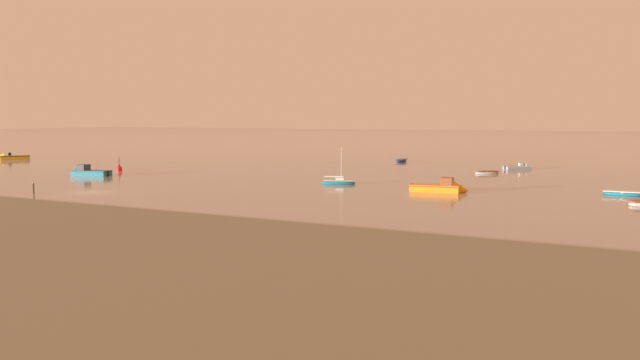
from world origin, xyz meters
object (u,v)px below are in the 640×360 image
Objects in this scene: rowboat_moored_3 at (401,161)px; rowboat_moored_4 at (622,194)px; rowboat_moored_1 at (487,173)px; sailboat_moored_0 at (338,182)px; mooring_post_near at (33,188)px; channel_buoy at (119,168)px; motorboat_moored_1 at (9,158)px; motorboat_moored_0 at (444,189)px; motorboat_moored_3 at (85,173)px; motorboat_moored_2 at (521,168)px.

rowboat_moored_4 is (40.60, -39.50, -0.02)m from rowboat_moored_3.
sailboat_moored_0 is (-12.98, -24.32, 0.05)m from rowboat_moored_1.
channel_buoy is at bearing 118.59° from mooring_post_near.
rowboat_moored_4 is at bearing 114.39° from motorboat_moored_1.
rowboat_moored_4 is (18.01, 6.22, -0.20)m from motorboat_moored_0.
mooring_post_near is (-57.64, -29.24, 0.45)m from rowboat_moored_4.
rowboat_moored_3 is 56.64m from rowboat_moored_4.
motorboat_moored_3 is at bearing -169.50° from rowboat_moored_4.
motorboat_moored_0 reaches higher than rowboat_moored_3.
motorboat_moored_2 reaches higher than rowboat_moored_1.
motorboat_moored_1 is (-93.71, -11.75, 0.14)m from rowboat_moored_1.
rowboat_moored_1 is 94.44m from motorboat_moored_1.
motorboat_moored_1 is 67.43m from mooring_post_near.
motorboat_moored_0 is at bearing 30.14° from mooring_post_near.
rowboat_moored_4 is (32.61, 3.80, -0.04)m from sailboat_moored_0.
motorboat_moored_0 reaches higher than mooring_post_near.
rowboat_moored_4 is at bearing 26.89° from mooring_post_near.
channel_buoy is at bearing 155.35° from sailboat_moored_0.
rowboat_moored_3 is at bearing 119.97° from motorboat_moored_2.
sailboat_moored_0 is 81.70m from motorboat_moored_1.
motorboat_moored_0 reaches higher than motorboat_moored_2.
mooring_post_near reaches higher than rowboat_moored_3.
motorboat_moored_2 is (2.80, 11.06, 0.06)m from rowboat_moored_1.
sailboat_moored_0 is 1.06× the size of rowboat_moored_3.
channel_buoy is at bearing 168.94° from motorboat_moored_2.
rowboat_moored_3 reaches higher than rowboat_moored_1.
motorboat_moored_3 is (-37.92, -6.53, 0.16)m from sailboat_moored_0.
mooring_post_near is (15.15, -27.80, 0.17)m from channel_buoy.
rowboat_moored_1 is at bearing -137.57° from rowboat_moored_3.
motorboat_moored_0 is 1.38× the size of sailboat_moored_0.
rowboat_moored_3 is at bearing 137.95° from rowboat_moored_4.
motorboat_moored_1 is at bearing -37.48° from motorboat_moored_3.
mooring_post_near is at bearing 84.51° from motorboat_moored_1.
motorboat_moored_1 is 1.59× the size of rowboat_moored_4.
motorboat_moored_2 is (96.51, 22.81, -0.07)m from motorboat_moored_1.
channel_buoy is at bearing 159.39° from rowboat_moored_1.
motorboat_moored_2 is (1.18, 37.80, -0.15)m from motorboat_moored_0.
motorboat_moored_1 is 4.65× the size of mooring_post_near.
sailboat_moored_0 is at bearing 45.45° from mooring_post_near.
sailboat_moored_0 is 0.73× the size of motorboat_moored_3.
channel_buoy is at bearing 136.41° from rowboat_moored_3.
rowboat_moored_1 is 62.61m from mooring_post_near.
motorboat_moored_1 is 2.91× the size of channel_buoy.
channel_buoy is at bearing -89.15° from motorboat_moored_3.
channel_buoy is (-55.96, -33.01, 0.23)m from motorboat_moored_2.
motorboat_moored_3 reaches higher than motorboat_moored_2.
rowboat_moored_1 is at bearing 40.64° from sailboat_moored_0.
sailboat_moored_0 is 3.42× the size of mooring_post_near.
channel_buoy is at bearing -176.70° from rowboat_moored_4.
rowboat_moored_3 is 2.03× the size of channel_buoy.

